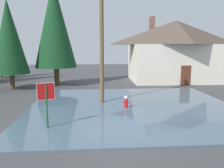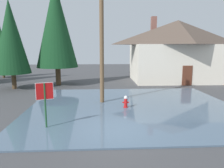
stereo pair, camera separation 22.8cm
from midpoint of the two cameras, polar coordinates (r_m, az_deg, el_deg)
ground_plane at (r=10.04m, az=1.60°, el=-12.72°), size 80.00×80.00×0.10m
flood_puddle at (r=13.90m, az=6.01°, el=-5.98°), size 13.04×11.51×0.07m
lane_stop_bar at (r=9.07m, az=3.82°, el=-14.89°), size 3.28×0.34×0.01m
stop_sign_near at (r=10.28m, az=-16.82°, el=-3.07°), size 0.76×0.27×2.21m
fire_hydrant at (r=13.48m, az=4.15°, el=-4.85°), size 0.41×0.35×0.81m
utility_pole at (r=14.38m, az=-2.30°, el=12.65°), size 1.60×0.28×8.69m
house at (r=25.74m, az=17.10°, el=8.68°), size 10.75×7.41×7.31m
pine_tree_tall_left at (r=22.34m, az=-14.37°, el=15.07°), size 4.07×4.07×10.18m
pine_tree_mid_left at (r=30.12m, az=-27.12°, el=8.66°), size 2.58×2.58×6.44m
pine_tree_far_center at (r=21.51m, az=-25.06°, el=11.25°), size 3.20×3.20×7.99m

